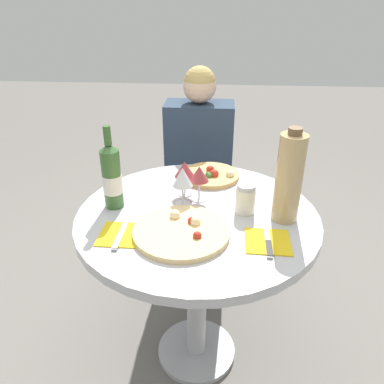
{
  "coord_description": "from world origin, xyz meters",
  "views": [
    {
      "loc": [
        0.07,
        -1.22,
        1.51
      ],
      "look_at": [
        -0.02,
        -0.02,
        0.87
      ],
      "focal_mm": 35.0,
      "sensor_mm": 36.0,
      "label": 1
    }
  ],
  "objects_px": {
    "dining_table": "(197,240)",
    "seated_diner": "(198,189)",
    "wine_bottle": "(112,177)",
    "pizza_large": "(182,231)",
    "tall_carafe": "(289,178)",
    "chair_behind_diner": "(199,190)"
  },
  "relations": [
    {
      "from": "dining_table",
      "to": "seated_diner",
      "type": "relative_size",
      "value": 0.77
    },
    {
      "from": "wine_bottle",
      "to": "dining_table",
      "type": "bearing_deg",
      "value": -4.64
    },
    {
      "from": "pizza_large",
      "to": "tall_carafe",
      "type": "bearing_deg",
      "value": 19.33
    },
    {
      "from": "dining_table",
      "to": "tall_carafe",
      "type": "distance_m",
      "value": 0.44
    },
    {
      "from": "wine_bottle",
      "to": "chair_behind_diner",
      "type": "bearing_deg",
      "value": 69.92
    },
    {
      "from": "pizza_large",
      "to": "tall_carafe",
      "type": "distance_m",
      "value": 0.42
    },
    {
      "from": "wine_bottle",
      "to": "pizza_large",
      "type": "bearing_deg",
      "value": -31.42
    },
    {
      "from": "dining_table",
      "to": "chair_behind_diner",
      "type": "bearing_deg",
      "value": 92.76
    },
    {
      "from": "seated_diner",
      "to": "tall_carafe",
      "type": "distance_m",
      "value": 0.88
    },
    {
      "from": "pizza_large",
      "to": "tall_carafe",
      "type": "relative_size",
      "value": 0.96
    },
    {
      "from": "chair_behind_diner",
      "to": "wine_bottle",
      "type": "relative_size",
      "value": 2.76
    },
    {
      "from": "dining_table",
      "to": "pizza_large",
      "type": "bearing_deg",
      "value": -106.9
    },
    {
      "from": "chair_behind_diner",
      "to": "pizza_large",
      "type": "relative_size",
      "value": 2.67
    },
    {
      "from": "seated_diner",
      "to": "pizza_large",
      "type": "height_order",
      "value": "seated_diner"
    },
    {
      "from": "dining_table",
      "to": "pizza_large",
      "type": "distance_m",
      "value": 0.21
    },
    {
      "from": "dining_table",
      "to": "wine_bottle",
      "type": "distance_m",
      "value": 0.41
    },
    {
      "from": "dining_table",
      "to": "chair_behind_diner",
      "type": "xyz_separation_m",
      "value": [
        -0.04,
        0.81,
        -0.2
      ]
    },
    {
      "from": "tall_carafe",
      "to": "chair_behind_diner",
      "type": "bearing_deg",
      "value": 113.51
    },
    {
      "from": "chair_behind_diner",
      "to": "pizza_large",
      "type": "height_order",
      "value": "chair_behind_diner"
    },
    {
      "from": "chair_behind_diner",
      "to": "wine_bottle",
      "type": "height_order",
      "value": "wine_bottle"
    },
    {
      "from": "wine_bottle",
      "to": "seated_diner",
      "type": "bearing_deg",
      "value": 66.02
    },
    {
      "from": "chair_behind_diner",
      "to": "seated_diner",
      "type": "bearing_deg",
      "value": 90.0
    }
  ]
}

